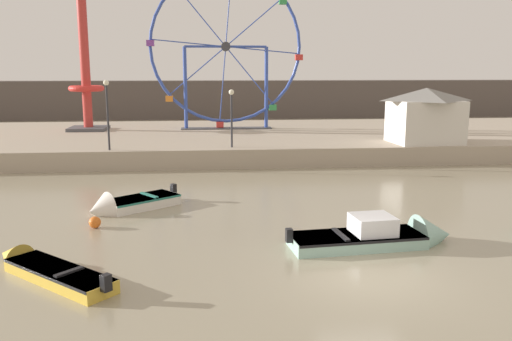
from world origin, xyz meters
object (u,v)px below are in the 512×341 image
(motorboat_mustard_yellow, at_px, (42,268))
(carnival_booth_white_ticket, at_px, (425,114))
(motorboat_seafoam, at_px, (388,236))
(ferris_wheel_blue_frame, at_px, (226,49))
(motorboat_white_red_stripe, at_px, (125,205))
(promenade_lamp_far, at_px, (107,105))
(mooring_buoy_orange, at_px, (95,222))
(promenade_lamp_near, at_px, (232,109))
(drop_tower_red_tower, at_px, (85,73))

(motorboat_mustard_yellow, height_order, carnival_booth_white_ticket, carnival_booth_white_ticket)
(motorboat_seafoam, distance_m, ferris_wheel_blue_frame, 26.56)
(motorboat_white_red_stripe, relative_size, promenade_lamp_far, 0.98)
(motorboat_mustard_yellow, height_order, motorboat_white_red_stripe, motorboat_white_red_stripe)
(mooring_buoy_orange, bearing_deg, promenade_lamp_near, 65.24)
(motorboat_seafoam, height_order, ferris_wheel_blue_frame, ferris_wheel_blue_frame)
(motorboat_seafoam, height_order, carnival_booth_white_ticket, carnival_booth_white_ticket)
(motorboat_seafoam, height_order, mooring_buoy_orange, motorboat_seafoam)
(ferris_wheel_blue_frame, relative_size, mooring_buoy_orange, 27.55)
(motorboat_mustard_yellow, relative_size, mooring_buoy_orange, 9.91)
(drop_tower_red_tower, bearing_deg, motorboat_mustard_yellow, -81.17)
(motorboat_white_red_stripe, bearing_deg, ferris_wheel_blue_frame, -141.69)
(promenade_lamp_near, height_order, mooring_buoy_orange, promenade_lamp_near)
(motorboat_seafoam, distance_m, mooring_buoy_orange, 10.53)
(promenade_lamp_far, relative_size, mooring_buoy_orange, 9.14)
(carnival_booth_white_ticket, distance_m, mooring_buoy_orange, 22.47)
(motorboat_white_red_stripe, distance_m, promenade_lamp_near, 11.55)
(carnival_booth_white_ticket, bearing_deg, mooring_buoy_orange, -146.71)
(ferris_wheel_blue_frame, relative_size, carnival_booth_white_ticket, 2.63)
(drop_tower_red_tower, distance_m, carnival_booth_white_ticket, 24.77)
(motorboat_seafoam, height_order, motorboat_mustard_yellow, motorboat_seafoam)
(motorboat_seafoam, xyz_separation_m, motorboat_white_red_stripe, (-9.38, 5.27, -0.06))
(mooring_buoy_orange, bearing_deg, motorboat_seafoam, -15.73)
(ferris_wheel_blue_frame, bearing_deg, drop_tower_red_tower, 179.53)
(ferris_wheel_blue_frame, bearing_deg, motorboat_white_red_stripe, -104.14)
(drop_tower_red_tower, height_order, mooring_buoy_orange, drop_tower_red_tower)
(motorboat_seafoam, xyz_separation_m, mooring_buoy_orange, (-10.13, 2.85, -0.08))
(ferris_wheel_blue_frame, height_order, drop_tower_red_tower, ferris_wheel_blue_frame)
(carnival_booth_white_ticket, height_order, promenade_lamp_near, carnival_booth_white_ticket)
(drop_tower_red_tower, height_order, promenade_lamp_near, drop_tower_red_tower)
(motorboat_white_red_stripe, relative_size, mooring_buoy_orange, 8.99)
(motorboat_mustard_yellow, relative_size, carnival_booth_white_ticket, 0.95)
(motorboat_seafoam, bearing_deg, motorboat_mustard_yellow, -177.13)
(drop_tower_red_tower, xyz_separation_m, promenade_lamp_near, (10.50, -10.15, -2.04))
(motorboat_mustard_yellow, bearing_deg, motorboat_seafoam, -128.87)
(promenade_lamp_near, bearing_deg, motorboat_white_red_stripe, -116.46)
(drop_tower_red_tower, bearing_deg, carnival_booth_white_ticket, -22.27)
(carnival_booth_white_ticket, bearing_deg, drop_tower_red_tower, 154.83)
(mooring_buoy_orange, bearing_deg, motorboat_mustard_yellow, -97.64)
(motorboat_seafoam, distance_m, carnival_booth_white_ticket, 18.04)
(ferris_wheel_blue_frame, distance_m, drop_tower_red_tower, 10.74)
(motorboat_mustard_yellow, relative_size, ferris_wheel_blue_frame, 0.36)
(mooring_buoy_orange, bearing_deg, ferris_wheel_blue_frame, 75.52)
(mooring_buoy_orange, bearing_deg, drop_tower_red_tower, 102.04)
(motorboat_mustard_yellow, xyz_separation_m, motorboat_white_red_stripe, (1.36, 6.93, 0.03))
(motorboat_mustard_yellow, xyz_separation_m, promenade_lamp_near, (6.30, 16.87, 3.22))
(motorboat_seafoam, distance_m, promenade_lamp_near, 16.15)
(drop_tower_red_tower, bearing_deg, motorboat_white_red_stripe, -74.54)
(promenade_lamp_near, bearing_deg, motorboat_seafoam, -73.74)
(ferris_wheel_blue_frame, xyz_separation_m, promenade_lamp_far, (-7.23, -10.53, -3.47))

